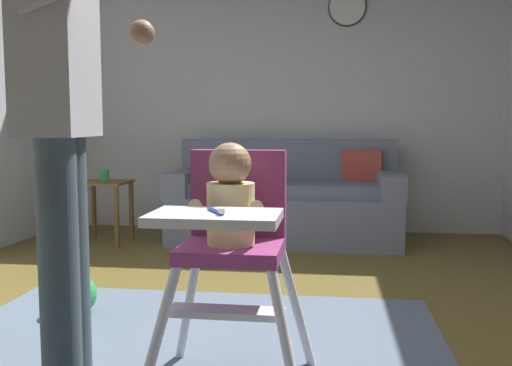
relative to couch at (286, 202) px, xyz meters
name	(u,v)px	position (x,y,z in m)	size (l,w,h in m)	color
ground	(206,360)	(-0.16, -2.45, -0.38)	(5.75, 7.48, 0.10)	brown
wall_far	(274,81)	(-0.16, 0.52, 1.06)	(4.95, 0.06, 2.79)	silver
couch	(286,202)	(0.00, 0.00, 0.00)	(1.92, 0.86, 0.86)	slate
high_chair	(232,223)	(0.02, -2.83, 0.30)	(0.61, 0.73, 0.93)	white
adult_standing	(61,120)	(-0.57, -2.92, 0.67)	(0.56, 0.50, 1.76)	#3C4B52
toy_ball	(76,294)	(-0.93, -2.08, -0.22)	(0.21, 0.21, 0.21)	green
side_table	(104,198)	(-1.50, -0.30, 0.05)	(0.40, 0.40, 0.52)	brown
sippy_cup	(105,175)	(-1.50, -0.30, 0.24)	(0.07, 0.07, 0.10)	green
wall_clock	(347,7)	(0.50, 0.48, 1.71)	(0.34, 0.04, 0.34)	white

